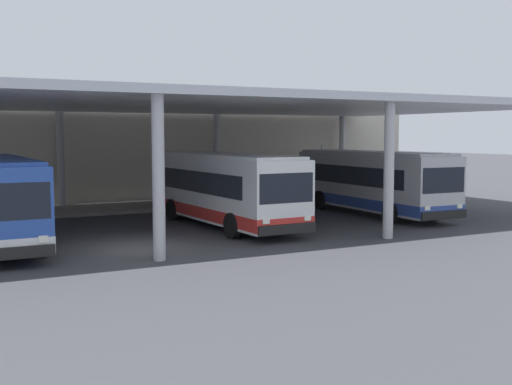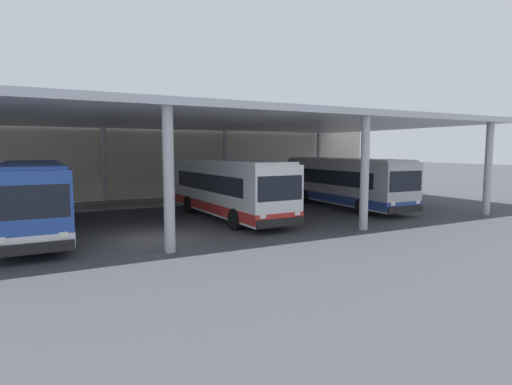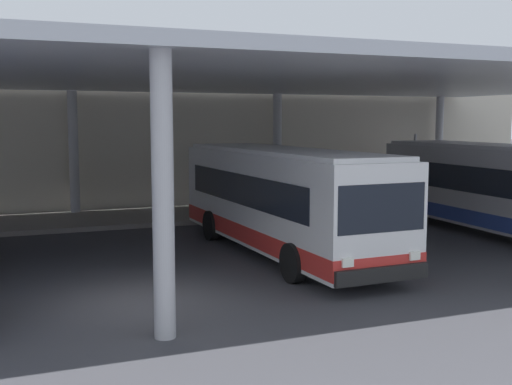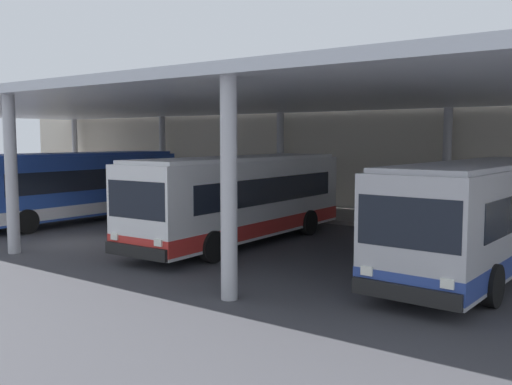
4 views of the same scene
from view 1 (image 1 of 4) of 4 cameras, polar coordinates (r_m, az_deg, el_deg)
The scene contains 8 objects.
ground_plane at distance 22.76m, azimuth -10.79°, elevation -4.95°, with size 200.00×200.00×0.00m, color #3D3D42.
platform_kerb at distance 34.05m, azimuth -16.61°, elevation -1.56°, with size 42.00×4.50×0.18m, color gray.
station_building_facade at distance 37.02m, azimuth -17.73°, elevation 3.91°, with size 48.00×1.60×6.59m, color beige.
canopy_shelter at distance 27.75m, azimuth -14.35°, elevation 7.76°, with size 40.00×17.00×5.55m.
bus_second_bay at distance 27.55m, azimuth -3.01°, elevation 0.37°, with size 2.95×10.60×3.17m.
bus_middle_bay at distance 32.22m, azimuth 10.40°, elevation 0.99°, with size 3.00×10.62×3.17m.
bench_waiting at distance 36.58m, azimuth -3.73°, elevation 0.00°, with size 1.80×0.45×0.92m.
banner_sign at distance 39.02m, azimuth 5.98°, elevation 2.25°, with size 0.70×0.12×3.20m.
Camera 1 is at (-6.52, -21.44, 3.98)m, focal length 44.19 mm.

